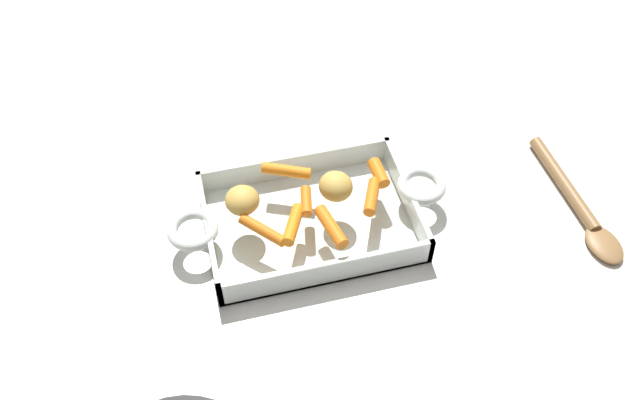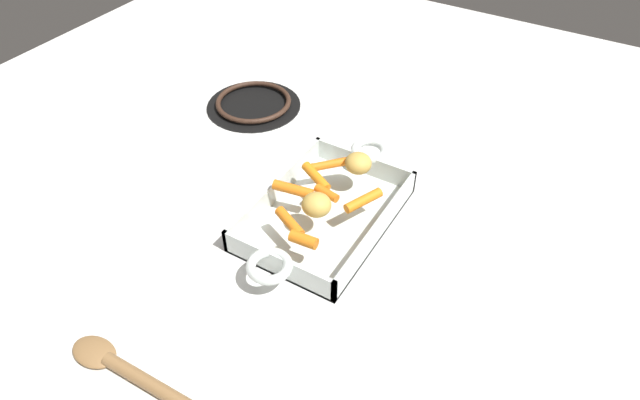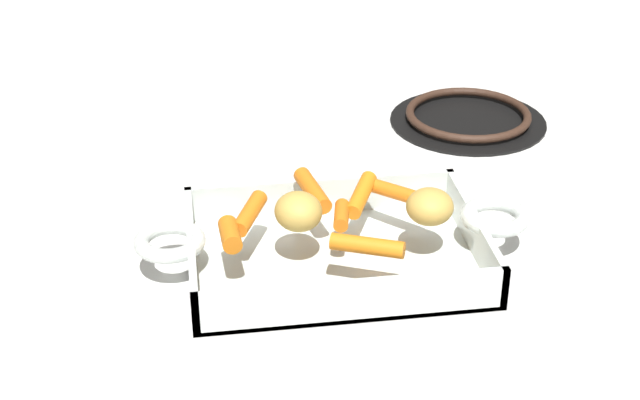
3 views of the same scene
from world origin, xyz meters
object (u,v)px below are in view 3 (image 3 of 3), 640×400
at_px(baby_carrot_southwest, 230,234).
at_px(potato_halved, 298,211).
at_px(stove_burner_rear, 468,117).
at_px(baby_carrot_short, 401,193).
at_px(baby_carrot_southeast, 367,246).
at_px(baby_carrot_northwest, 250,213).
at_px(roasting_dish, 336,251).
at_px(baby_carrot_center_left, 312,190).
at_px(potato_golden_large, 430,207).
at_px(baby_carrot_long, 361,195).
at_px(baby_carrot_northeast, 342,216).

distance_m(baby_carrot_southwest, potato_halved, 0.07).
distance_m(potato_halved, stove_burner_rear, 0.43).
relative_size(baby_carrot_short, baby_carrot_southeast, 0.99).
bearing_deg(baby_carrot_southeast, baby_carrot_southwest, 163.69).
bearing_deg(baby_carrot_northwest, baby_carrot_southwest, -119.05).
height_order(roasting_dish, baby_carrot_southwest, baby_carrot_southwest).
bearing_deg(baby_carrot_center_left, potato_golden_large, -31.75).
distance_m(roasting_dish, baby_carrot_short, 0.09).
xyz_separation_m(baby_carrot_short, baby_carrot_long, (-0.04, 0.00, 0.00)).
bearing_deg(baby_carrot_center_left, baby_carrot_southeast, -72.42).
distance_m(baby_carrot_center_left, baby_carrot_northeast, 0.06).
height_order(baby_carrot_short, baby_carrot_center_left, baby_carrot_center_left).
xyz_separation_m(baby_carrot_center_left, baby_carrot_southeast, (0.04, -0.11, -0.00)).
relative_size(baby_carrot_center_left, baby_carrot_northeast, 1.55).
distance_m(roasting_dish, potato_halved, 0.07).
bearing_deg(baby_carrot_short, stove_burner_rear, 60.98).
relative_size(potato_halved, stove_burner_rear, 0.24).
height_order(baby_carrot_northwest, baby_carrot_southwest, same).
distance_m(baby_carrot_northeast, potato_halved, 0.05).
xyz_separation_m(baby_carrot_short, potato_halved, (-0.11, -0.04, 0.01)).
bearing_deg(baby_carrot_long, baby_carrot_southwest, -156.28).
xyz_separation_m(baby_carrot_center_left, baby_carrot_long, (0.05, -0.02, -0.00)).
distance_m(baby_carrot_southwest, stove_burner_rear, 0.48).
bearing_deg(baby_carrot_northeast, roasting_dish, 159.15).
bearing_deg(baby_carrot_center_left, baby_carrot_northwest, -151.17).
xyz_separation_m(baby_carrot_short, baby_carrot_center_left, (-0.09, 0.02, 0.00)).
relative_size(baby_carrot_northeast, baby_carrot_southeast, 0.64).
height_order(baby_carrot_southeast, potato_golden_large, potato_golden_large).
xyz_separation_m(baby_carrot_southwest, baby_carrot_center_left, (0.09, 0.08, -0.00)).
relative_size(baby_carrot_northwest, potato_halved, 1.27).
xyz_separation_m(baby_carrot_center_left, potato_golden_large, (0.11, -0.07, 0.01)).
relative_size(baby_carrot_center_left, baby_carrot_long, 1.05).
bearing_deg(potato_golden_large, baby_carrot_northeast, 172.28).
bearing_deg(baby_carrot_long, baby_carrot_northwest, -169.58).
distance_m(baby_carrot_northeast, stove_burner_rear, 0.39).
xyz_separation_m(baby_carrot_long, potato_halved, (-0.07, -0.04, 0.01)).
xyz_separation_m(roasting_dish, baby_carrot_northwest, (-0.09, 0.02, 0.04)).
distance_m(baby_carrot_southwest, baby_carrot_center_left, 0.12).
bearing_deg(potato_golden_large, baby_carrot_center_left, 148.25).
relative_size(baby_carrot_short, baby_carrot_northwest, 1.12).
distance_m(baby_carrot_southeast, potato_golden_large, 0.09).
bearing_deg(potato_golden_large, baby_carrot_northwest, 170.67).
xyz_separation_m(baby_carrot_short, baby_carrot_northeast, (-0.07, -0.04, -0.00)).
relative_size(baby_carrot_northwest, baby_carrot_long, 0.93).
height_order(baby_carrot_long, potato_halved, potato_halved).
xyz_separation_m(baby_carrot_northeast, potato_golden_large, (0.09, -0.01, 0.01)).
xyz_separation_m(roasting_dish, baby_carrot_northeast, (0.01, -0.00, 0.04)).
height_order(roasting_dish, baby_carrot_southeast, baby_carrot_southeast).
distance_m(baby_carrot_northeast, baby_carrot_long, 0.05).
xyz_separation_m(roasting_dish, baby_carrot_center_left, (-0.02, 0.05, 0.04)).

